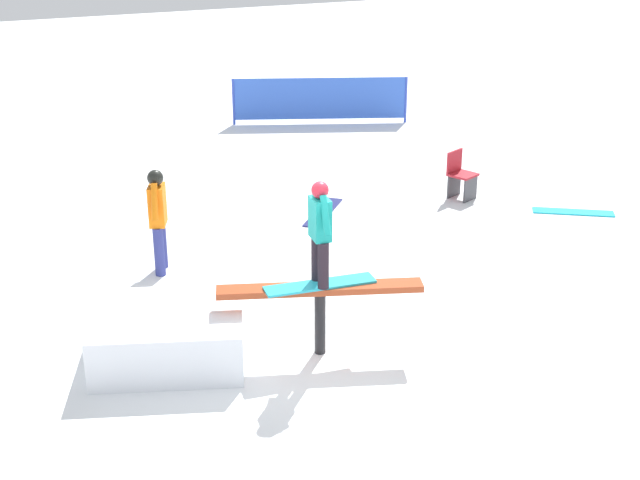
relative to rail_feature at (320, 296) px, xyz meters
The scene contains 9 objects.
ground_plane 0.78m from the rail_feature, ahead, with size 60.00×60.00×0.00m, color white.
rail_feature is the anchor object (origin of this frame).
snow_kicker_ramp 1.91m from the rail_feature, 161.63° to the left, with size 1.80×1.50×0.64m, color white.
main_rider_on_rail 0.79m from the rail_feature, ahead, with size 1.39×0.66×1.33m.
bystander_orange 3.44m from the rail_feature, 110.47° to the left, with size 0.35×0.69×1.59m.
loose_snowboard_navy 5.02m from the rail_feature, 65.88° to the left, with size 1.49×0.28×0.02m, color navy.
loose_snowboard_cyan 6.74m from the rail_feature, 24.49° to the left, with size 1.40×0.28×0.02m, color #1ABED6.
folding_chair 6.32m from the rail_feature, 42.44° to the left, with size 0.58×0.58×0.88m.
safety_fence 11.09m from the rail_feature, 66.52° to the left, with size 3.91×1.50×1.10m.
Camera 1 is at (-3.89, -8.96, 5.54)m, focal length 50.00 mm.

